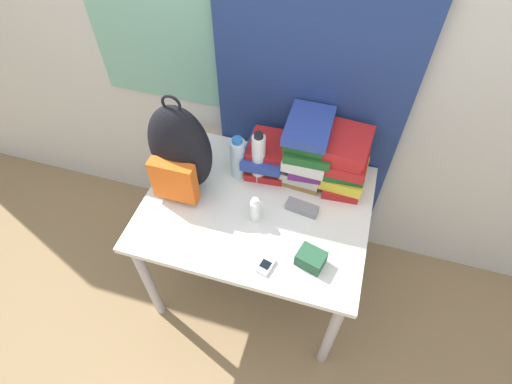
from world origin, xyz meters
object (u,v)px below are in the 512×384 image
Objects in this scene: backpack at (180,153)px; book_stack_center at (308,150)px; book_stack_right at (345,162)px; camera_pouch at (311,259)px; sunscreen_bottle at (255,210)px; cell_phone at (266,265)px; sunglasses_case at (302,208)px; book_stack_left at (267,155)px; water_bottle at (238,158)px; sports_bottle at (259,158)px.

backpack is 1.58× the size of book_stack_center.
book_stack_right is 0.50m from camera_pouch.
book_stack_center is at bearing 64.43° from sunscreen_bottle.
book_stack_center is 0.58m from cell_phone.
backpack is 1.86× the size of book_stack_right.
book_stack_center is 2.16× the size of sunglasses_case.
book_stack_center reaches higher than camera_pouch.
book_stack_left is 1.16× the size of water_bottle.
book_stack_right is at bearing 84.10° from camera_pouch.
sports_bottle reaches higher than cell_phone.
book_stack_left is at bearing 79.71° from sports_bottle.
book_stack_right is 2.90× the size of cell_phone.
sports_bottle is 2.03× the size of sunscreen_bottle.
book_stack_center is 2.30× the size of sunscreen_bottle.
water_bottle is (0.22, 0.15, -0.12)m from backpack.
book_stack_left reaches higher than sunglasses_case.
camera_pouch is (0.45, -0.39, -0.08)m from water_bottle.
cell_phone is (0.17, -0.46, -0.14)m from sports_bottle.
water_bottle reaches higher than camera_pouch.
book_stack_left is 0.38m from book_stack_right.
backpack is 0.59m from book_stack_center.
sunscreen_bottle is 0.94× the size of sunglasses_case.
backpack reaches higher than sports_bottle.
sunscreen_bottle is (0.16, -0.24, -0.05)m from water_bottle.
sports_bottle reaches higher than water_bottle.
sunscreen_bottle is (-0.34, -0.33, -0.08)m from book_stack_right.
backpack is 4.02× the size of camera_pouch.
book_stack_right is (0.72, 0.24, -0.09)m from backpack.
book_stack_left is 0.94× the size of sports_bottle.
cell_phone is (-0.23, -0.56, -0.14)m from book_stack_right.
book_stack_center is 0.23m from sports_bottle.
book_stack_center is 0.34m from water_bottle.
book_stack_right is at bearing 57.12° from sunglasses_case.
backpack reaches higher than book_stack_center.
book_stack_left is 1.90× the size of sunscreen_bottle.
camera_pouch reaches higher than cell_phone.
camera_pouch is at bearing -20.25° from backpack.
book_stack_center is at bearing 23.65° from backpack.
book_stack_center is 1.40× the size of water_bottle.
sunglasses_case is at bearing -122.88° from book_stack_right.
sunscreen_bottle is at bearing -14.25° from backpack.
sports_bottle reaches higher than book_stack_left.
sunglasses_case is (0.25, -0.13, -0.13)m from sports_bottle.
backpack is 3.43× the size of sunglasses_case.
camera_pouch reaches higher than sunglasses_case.
cell_phone is 0.19m from camera_pouch.
book_stack_right is at bearing 44.70° from sunscreen_bottle.
book_stack_center reaches higher than book_stack_right.
sunscreen_bottle is at bearing -135.30° from book_stack_right.
sunglasses_case is at bearing 76.01° from cell_phone.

